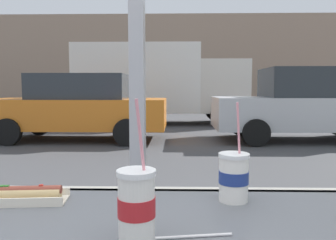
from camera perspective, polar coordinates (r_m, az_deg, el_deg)
ground_plane at (r=9.19m, az=0.54°, el=-2.92°), size 60.00×60.00×0.00m
building_facade_far at (r=23.13m, az=1.08°, el=9.88°), size 28.00×1.20×6.23m
soda_cup_left at (r=0.77m, az=-5.39°, el=-14.39°), size 0.09×0.09×0.33m
soda_cup_right at (r=1.06m, az=11.16°, el=-9.42°), size 0.09×0.09×0.31m
hotdog_tray_near at (r=1.13m, az=-22.86°, el=-11.71°), size 0.24×0.12×0.05m
loose_straw at (r=0.83m, az=4.21°, el=-19.21°), size 0.19×0.04×0.01m
parked_car_orange at (r=8.91m, az=-14.97°, el=2.23°), size 4.52×2.01×1.69m
parked_car_silver at (r=9.15m, az=22.45°, el=2.44°), size 4.50×1.99×1.84m
box_truck at (r=12.61m, az=-1.74°, el=6.60°), size 6.27×2.44×2.92m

